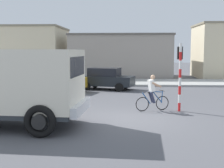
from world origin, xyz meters
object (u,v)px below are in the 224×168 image
Objects in this scene: truck_foreground at (10,83)px; cyclist at (152,93)px; traffic_light_pole at (180,68)px; car_white_mid at (56,80)px; car_red_near at (106,78)px.

cyclist is at bearing 30.50° from truck_foreground.
car_white_mid is (-7.45, 6.35, -1.25)m from traffic_light_pole.
car_red_near is 3.69m from car_white_mid.
cyclist is 1.76m from traffic_light_pole.
truck_foreground is at bearing -154.26° from traffic_light_pole.
truck_foreground is 1.29× the size of car_red_near.
car_white_mid is at bearing 134.09° from cyclist.
truck_foreground is 3.24× the size of cyclist.
truck_foreground is 9.71m from car_white_mid.
car_red_near is (2.83, 10.99, -0.85)m from truck_foreground.
car_red_near is 1.00× the size of car_white_mid.
car_white_mid is (-0.61, 9.65, -0.85)m from truck_foreground.
traffic_light_pole reaches higher than truck_foreground.
car_red_near is at bearing 117.59° from traffic_light_pole.
truck_foreground reaches higher than cyclist.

